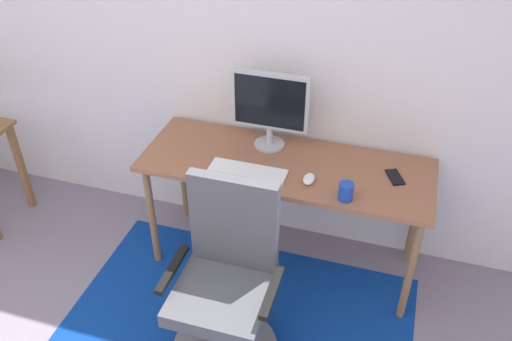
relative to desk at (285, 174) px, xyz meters
name	(u,v)px	position (x,y,z in m)	size (l,w,h in m)	color
wall_back	(233,39)	(-0.43, 0.37, 0.62)	(6.00, 0.10, 2.60)	silver
area_rug	(231,338)	(-0.11, -0.68, -0.68)	(1.92, 1.49, 0.01)	navy
desk	(285,174)	(0.00, 0.00, 0.00)	(1.65, 0.59, 0.76)	#925B3F
monitor	(270,105)	(-0.14, 0.15, 0.35)	(0.45, 0.18, 0.47)	#B2B2B7
keyboard	(248,171)	(-0.18, -0.15, 0.08)	(0.43, 0.13, 0.02)	white
computer_mouse	(309,179)	(0.16, -0.13, 0.09)	(0.06, 0.10, 0.03)	white
coffee_cup	(346,191)	(0.37, -0.22, 0.12)	(0.08, 0.08, 0.10)	#1B3CA5
cell_phone	(395,177)	(0.60, 0.04, 0.08)	(0.07, 0.14, 0.01)	black
office_chair	(226,295)	(-0.11, -0.72, -0.28)	(0.57, 0.57, 1.03)	slate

